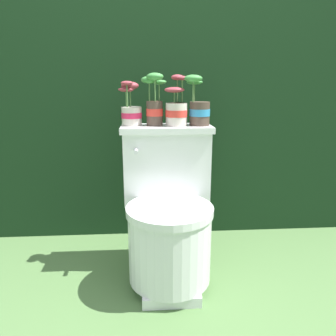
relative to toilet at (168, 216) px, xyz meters
The scene contains 7 objects.
ground_plane 0.35m from the toilet, 131.34° to the right, with size 12.00×12.00×0.00m, color #4C703D.
hedge_backdrop 0.99m from the toilet, 92.96° to the left, with size 2.82×0.76×1.50m.
toilet is the anchor object (origin of this frame).
potted_plant_left 0.57m from the toilet, 135.17° to the left, with size 0.12×0.10×0.22m.
potted_plant_midleft 0.57m from the toilet, 110.21° to the left, with size 0.13×0.11×0.26m.
potted_plant_middle 0.53m from the toilet, 71.28° to the left, with size 0.12×0.12×0.25m.
potted_plant_midright 0.57m from the toilet, 43.80° to the left, with size 0.14×0.12×0.25m.
Camera 1 is at (-0.06, -1.45, 0.99)m, focal length 35.00 mm.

